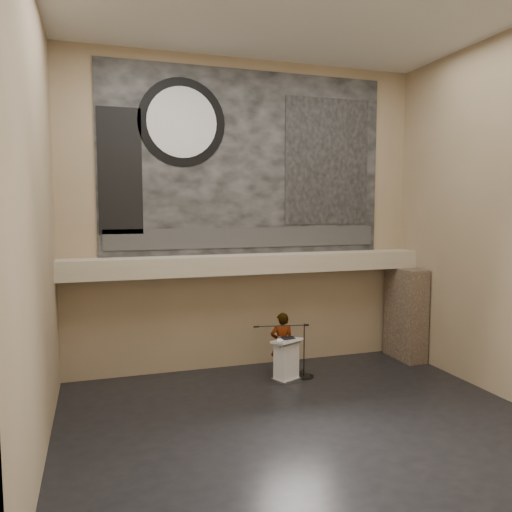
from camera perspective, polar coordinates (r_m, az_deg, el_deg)
name	(u,v)px	position (r m, az deg, el deg)	size (l,w,h in m)	color
floor	(302,421)	(11.10, 5.34, -18.25)	(10.00, 10.00, 0.00)	black
ceiling	(306,0)	(10.93, 5.78, 27.12)	(10.00, 10.00, 0.00)	silver
wall_back	(247,216)	(13.93, -1.01, 4.60)	(10.00, 0.02, 8.50)	#8D7B59
wall_front	(430,225)	(6.68, 19.30, 3.34)	(10.00, 0.02, 8.50)	#8D7B59
wall_left	(36,221)	(9.38, -23.81, 3.71)	(0.02, 8.00, 8.50)	#8D7B59
wall_right	(502,217)	(12.99, 26.30, 3.98)	(0.02, 8.00, 8.50)	#8D7B59
soffit	(252,264)	(13.63, -0.52, -0.89)	(10.00, 0.80, 0.50)	tan
sprinkler_left	(194,277)	(13.23, -7.09, -2.35)	(0.04, 0.04, 0.06)	#B2893D
sprinkler_right	(316,271)	(14.29, 6.84, -1.76)	(0.04, 0.04, 0.06)	#B2893D
banner	(247,163)	(13.95, -0.99, 10.57)	(8.00, 0.05, 5.00)	black
banner_text_strip	(248,238)	(13.88, -0.92, 2.12)	(7.76, 0.02, 0.55)	#2C2C2C
banner_clock_rim	(182,122)	(13.63, -8.46, 14.87)	(2.30, 2.30, 0.02)	black
banner_clock_face	(182,122)	(13.61, -8.44, 14.88)	(1.84, 1.84, 0.02)	silver
banner_building_print	(327,162)	(14.80, 8.15, 10.61)	(2.60, 0.02, 3.60)	black
banner_brick_print	(120,171)	(13.31, -15.28, 9.33)	(1.10, 0.02, 3.20)	black
stone_pier	(406,314)	(15.52, 16.74, -6.33)	(0.60, 1.40, 2.70)	#45362A
lectern	(286,360)	(13.18, 3.49, -11.79)	(0.86, 0.76, 1.13)	silver
binder	(288,338)	(13.07, 3.71, -9.36)	(0.33, 0.27, 0.04)	black
papers	(281,340)	(12.94, 2.86, -9.58)	(0.19, 0.27, 0.01)	white
speaker_person	(282,344)	(13.53, 2.99, -10.01)	(0.62, 0.41, 1.70)	silver
mic_stand	(302,369)	(13.62, 5.27, -12.69)	(1.59, 0.52, 1.44)	black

